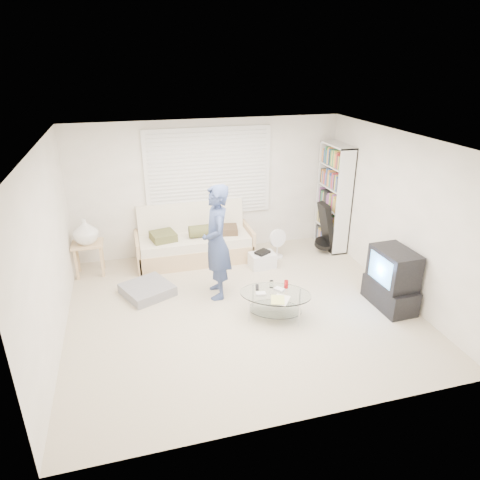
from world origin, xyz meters
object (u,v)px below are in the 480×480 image
object	(u,v)px
tv_unit	(392,279)
coffee_table	(275,298)
bookshelf	(334,198)
futon_sofa	(194,242)

from	to	relation	value
tv_unit	coffee_table	size ratio (longest dim) A/B	0.77
bookshelf	tv_unit	distance (m)	2.33
futon_sofa	bookshelf	xyz separation A→B (m)	(2.70, -0.12, 0.68)
futon_sofa	bookshelf	bearing A→B (deg)	-2.48
bookshelf	tv_unit	world-z (taller)	bookshelf
bookshelf	futon_sofa	bearing A→B (deg)	177.52
futon_sofa	bookshelf	distance (m)	2.78
futon_sofa	tv_unit	bearing A→B (deg)	-42.72
futon_sofa	coffee_table	size ratio (longest dim) A/B	1.76
coffee_table	tv_unit	bearing A→B (deg)	-5.73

